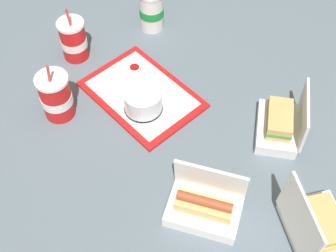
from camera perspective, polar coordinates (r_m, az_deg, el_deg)
ground_plane at (r=1.43m, az=2.13°, el=-1.30°), size 3.20×3.20×0.00m
food_tray at (r=1.53m, az=-3.19°, el=3.86°), size 0.41×0.32×0.01m
cake_container at (r=1.46m, az=-3.11°, el=3.03°), size 0.12×0.12×0.07m
ketchup_cup at (r=1.58m, az=-4.08°, el=6.90°), size 0.04×0.04×0.02m
napkin_stack at (r=1.53m, az=-5.92°, el=3.96°), size 0.10×0.10×0.00m
plastic_fork at (r=1.57m, az=-2.76°, el=5.93°), size 0.09×0.08×0.00m
clamshell_hotdog_corner at (r=1.27m, az=4.46°, el=-9.73°), size 0.23×0.19×0.16m
clamshell_sandwich_front at (r=1.45m, az=13.55°, el=0.23°), size 0.20×0.22×0.16m
clamshell_sandwich_center at (r=1.29m, az=17.66°, el=-11.65°), size 0.25×0.24×0.19m
soda_cup_center at (r=1.73m, az=-2.02°, el=13.96°), size 0.09×0.09×0.21m
soda_cup_back at (r=1.47m, az=-13.48°, el=3.53°), size 0.10×0.10×0.22m
soda_cup_front at (r=1.64m, az=-11.44°, el=10.25°), size 0.09×0.09×0.21m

